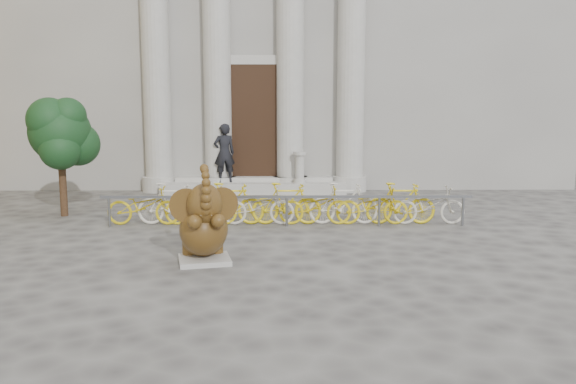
{
  "coord_description": "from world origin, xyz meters",
  "views": [
    {
      "loc": [
        0.92,
        -8.99,
        2.66
      ],
      "look_at": [
        1.04,
        1.88,
        1.1
      ],
      "focal_mm": 35.0,
      "sensor_mm": 36.0,
      "label": 1
    }
  ],
  "objects_px": {
    "bike_rack": "(287,204)",
    "tree": "(61,134)",
    "pedestrian": "(224,153)",
    "elephant_statue": "(204,227)"
  },
  "relations": [
    {
      "from": "bike_rack",
      "to": "pedestrian",
      "type": "bearing_deg",
      "value": 110.91
    },
    {
      "from": "bike_rack",
      "to": "pedestrian",
      "type": "xyz_separation_m",
      "value": [
        -1.99,
        5.22,
        0.82
      ]
    },
    {
      "from": "elephant_statue",
      "to": "pedestrian",
      "type": "relative_size",
      "value": 0.93
    },
    {
      "from": "bike_rack",
      "to": "pedestrian",
      "type": "distance_m",
      "value": 5.65
    },
    {
      "from": "tree",
      "to": "pedestrian",
      "type": "distance_m",
      "value": 5.56
    },
    {
      "from": "bike_rack",
      "to": "tree",
      "type": "bearing_deg",
      "value": 168.75
    },
    {
      "from": "bike_rack",
      "to": "tree",
      "type": "distance_m",
      "value": 6.01
    },
    {
      "from": "elephant_statue",
      "to": "tree",
      "type": "xyz_separation_m",
      "value": [
        -4.19,
        4.55,
        1.45
      ]
    },
    {
      "from": "elephant_statue",
      "to": "bike_rack",
      "type": "distance_m",
      "value": 3.73
    },
    {
      "from": "bike_rack",
      "to": "elephant_statue",
      "type": "bearing_deg",
      "value": -113.5
    }
  ]
}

